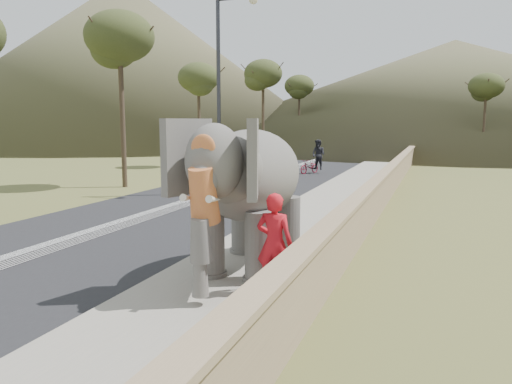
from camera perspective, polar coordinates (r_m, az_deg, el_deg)
ground at (r=7.08m, az=-12.30°, el=-17.76°), size 160.00×160.00×0.00m
road at (r=17.80m, az=-8.74°, el=-1.82°), size 7.00×120.00×0.03m
median at (r=17.78m, az=-8.75°, el=-1.52°), size 0.35×120.00×0.22m
walkway at (r=16.02m, az=7.15°, el=-2.68°), size 3.00×120.00×0.15m
parapet at (r=15.66m, az=13.08°, el=-1.32°), size 0.30×120.00×1.10m
lamppost at (r=20.59m, az=-3.50°, el=13.17°), size 1.76×0.36×8.00m
signboard at (r=19.99m, az=-3.54°, el=4.05°), size 0.60×0.08×2.40m
hill_left at (r=73.65m, az=-14.82°, el=14.09°), size 60.00×60.00×22.00m
hill_far at (r=75.46m, az=21.57°, el=10.59°), size 80.00×80.00×14.00m
elephant_and_man at (r=9.96m, az=-0.53°, el=-0.38°), size 2.29×4.03×2.91m
motorcyclist at (r=29.10m, az=6.71°, el=3.67°), size 1.60×1.68×1.99m
trees at (r=34.26m, az=19.15°, el=8.77°), size 47.57×41.53×8.29m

